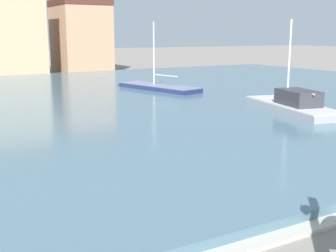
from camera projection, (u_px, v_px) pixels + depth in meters
name	position (u px, v px, depth m)	size (l,w,h in m)	color
harbor_water	(25.00, 106.00, 30.10)	(80.04, 46.14, 0.39)	#476675
quay_edge_coping	(243.00, 248.00, 10.34)	(80.04, 0.50, 0.12)	#ADA89E
sailboat_grey	(287.00, 106.00, 27.49)	(4.23, 9.37, 5.90)	#939399
sailboat_navy	(152.00, 89.00, 37.94)	(4.25, 9.60, 6.03)	navy
townhouse_narrow_midrow	(13.00, 34.00, 53.04)	(6.72, 7.20, 10.15)	tan
townhouse_wide_warehouse	(81.00, 36.00, 58.14)	(6.38, 8.04, 9.41)	tan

